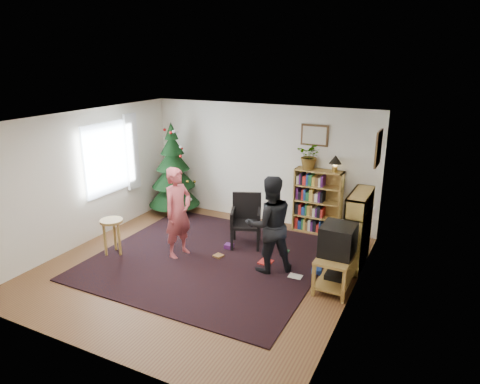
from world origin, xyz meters
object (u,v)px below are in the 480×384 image
at_px(stool, 112,228).
at_px(table_lamp, 335,161).
at_px(bookshelf_back, 318,201).
at_px(person_by_chair, 270,225).
at_px(picture_back, 315,135).
at_px(bookshelf_right, 358,228).
at_px(picture_right, 378,148).
at_px(tv_stand, 336,267).
at_px(potted_plant, 310,156).
at_px(person_standing, 178,213).
at_px(armchair, 248,218).
at_px(crt_tv, 338,240).
at_px(christmas_tree, 173,176).

relative_size(stool, table_lamp, 2.05).
distance_m(bookshelf_back, person_by_chair, 1.96).
height_order(picture_back, table_lamp, picture_back).
distance_m(picture_back, bookshelf_right, 2.14).
height_order(picture_right, tv_stand, picture_right).
height_order(bookshelf_back, stool, bookshelf_back).
relative_size(tv_stand, potted_plant, 1.70).
relative_size(bookshelf_back, bookshelf_right, 1.00).
bearing_deg(potted_plant, person_standing, -128.23).
relative_size(armchair, potted_plant, 1.84).
distance_m(crt_tv, person_by_chair, 1.13).
bearing_deg(tv_stand, table_lamp, 106.87).
bearing_deg(bookshelf_back, crt_tv, -65.57).
height_order(picture_right, table_lamp, picture_right).
xyz_separation_m(picture_back, crt_tv, (1.07, -2.10, -1.17)).
distance_m(armchair, person_by_chair, 1.12).
distance_m(picture_back, potted_plant, 0.41).
bearing_deg(picture_right, table_lamp, 145.28).
bearing_deg(tv_stand, picture_right, 79.51).
height_order(picture_back, bookshelf_right, picture_back).
height_order(bookshelf_back, potted_plant, potted_plant).
distance_m(christmas_tree, armchair, 2.38).
height_order(person_standing, potted_plant, potted_plant).
xyz_separation_m(picture_right, table_lamp, (-0.85, 0.59, -0.43)).
distance_m(bookshelf_back, stool, 3.97).
height_order(bookshelf_right, person_standing, person_standing).
xyz_separation_m(person_standing, table_lamp, (2.18, 2.14, 0.71)).
xyz_separation_m(picture_back, potted_plant, (-0.03, -0.14, -0.38)).
height_order(picture_right, person_by_chair, picture_right).
xyz_separation_m(picture_right, stool, (-4.12, -2.04, -1.43)).
bearing_deg(christmas_tree, picture_back, 9.48).
xyz_separation_m(picture_right, armchair, (-2.14, -0.57, -1.42)).
relative_size(picture_right, crt_tv, 1.12).
xyz_separation_m(picture_right, potted_plant, (-1.35, 0.59, -0.38)).
xyz_separation_m(picture_back, tv_stand, (1.07, -2.10, -1.62)).
bearing_deg(armchair, christmas_tree, 139.01).
xyz_separation_m(christmas_tree, tv_stand, (4.10, -1.60, -0.54)).
xyz_separation_m(picture_back, armchair, (-0.81, -1.29, -1.42)).
bearing_deg(crt_tv, armchair, 156.63).
bearing_deg(armchair, picture_back, 36.34).
xyz_separation_m(picture_back, christmas_tree, (-3.03, -0.51, -1.09)).
height_order(christmas_tree, person_by_chair, christmas_tree).
relative_size(person_standing, potted_plant, 3.04).
bearing_deg(bookshelf_right, stool, 111.17).
relative_size(armchair, person_standing, 0.61).
bearing_deg(potted_plant, table_lamp, 0.00).
bearing_deg(table_lamp, person_by_chair, -105.32).
xyz_separation_m(crt_tv, person_by_chair, (-1.13, 0.03, 0.03)).
relative_size(bookshelf_right, stool, 1.95).
bearing_deg(christmas_tree, bookshelf_right, -9.69).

